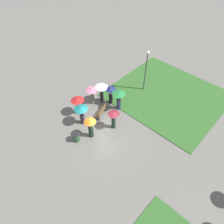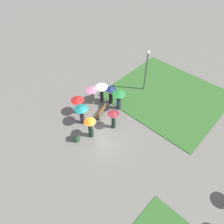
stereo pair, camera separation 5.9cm
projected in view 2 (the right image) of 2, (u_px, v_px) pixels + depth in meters
name	position (u px, v px, depth m)	size (l,w,h in m)	color
ground_plane	(101.00, 129.00, 18.18)	(90.00, 90.00, 0.00)	#66635E
lawn_patch_near	(168.00, 95.00, 21.05)	(9.09, 9.97, 0.06)	#2D5B26
park_bench	(101.00, 112.00, 18.93)	(1.56, 0.89, 0.90)	brown
lamp_post	(147.00, 66.00, 19.72)	(0.32, 0.32, 4.27)	#474C51
trash_bin	(76.00, 137.00, 17.09)	(0.62, 0.62, 0.82)	#335638
crowd_person_white	(101.00, 89.00, 19.48)	(1.19, 1.19, 1.91)	#2D2333
crowd_person_teal	(81.00, 111.00, 17.68)	(1.13, 1.13, 1.88)	#2D2333
crowd_person_maroon	(114.00, 117.00, 17.41)	(0.92, 0.92, 1.84)	#1E3328
crowd_person_green	(119.00, 98.00, 18.89)	(1.15, 1.15, 1.94)	#282D47
crowd_person_red	(78.00, 102.00, 18.52)	(1.14, 1.14, 1.74)	#2D2333
crowd_person_pink	(92.00, 92.00, 19.37)	(1.09, 1.09, 1.79)	slate
crowd_person_navy	(111.00, 92.00, 19.41)	(0.94, 0.94, 1.91)	black
crowd_person_orange	(90.00, 125.00, 16.75)	(0.93, 0.93, 1.97)	#1E3328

